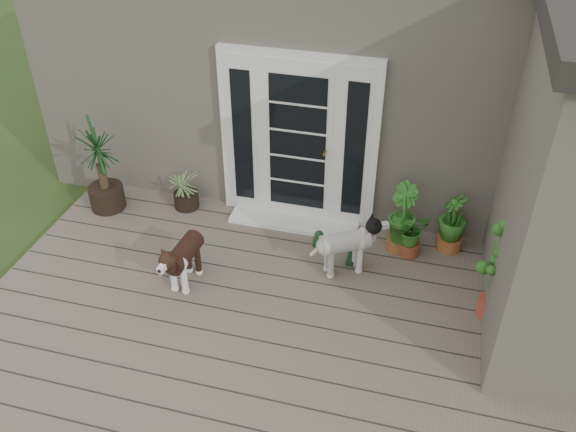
# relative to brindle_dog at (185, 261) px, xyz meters

# --- Properties ---
(deck) EXTENTS (6.20, 4.60, 0.12)m
(deck) POSITION_rel_brindle_dog_xyz_m (1.06, -0.63, -0.36)
(deck) COLOR #6B5B4C
(deck) RESTS_ON ground
(house_main) EXTENTS (7.40, 4.00, 3.10)m
(house_main) POSITION_rel_brindle_dog_xyz_m (1.06, 3.62, 1.13)
(house_main) COLOR #665E54
(house_main) RESTS_ON ground
(door_unit) EXTENTS (1.90, 0.14, 2.15)m
(door_unit) POSITION_rel_brindle_dog_xyz_m (0.86, 1.57, 0.77)
(door_unit) COLOR white
(door_unit) RESTS_ON deck
(door_step) EXTENTS (1.60, 0.40, 0.05)m
(door_step) POSITION_rel_brindle_dog_xyz_m (0.86, 1.37, -0.28)
(door_step) COLOR white
(door_step) RESTS_ON deck
(brindle_dog) EXTENTS (0.37, 0.75, 0.61)m
(brindle_dog) POSITION_rel_brindle_dog_xyz_m (0.00, 0.00, 0.00)
(brindle_dog) COLOR #321B12
(brindle_dog) RESTS_ON deck
(white_dog) EXTENTS (0.79, 0.64, 0.61)m
(white_dog) POSITION_rel_brindle_dog_xyz_m (1.64, 0.63, 0.00)
(white_dog) COLOR white
(white_dog) RESTS_ON deck
(spider_plant) EXTENTS (0.64, 0.64, 0.57)m
(spider_plant) POSITION_rel_brindle_dog_xyz_m (-0.57, 1.37, -0.02)
(spider_plant) COLOR #A0B46E
(spider_plant) RESTS_ON deck
(yucca) EXTENTS (0.95, 0.95, 1.22)m
(yucca) POSITION_rel_brindle_dog_xyz_m (-1.55, 1.10, 0.30)
(yucca) COLOR black
(yucca) RESTS_ON deck
(herb_a) EXTENTS (0.52, 0.52, 0.49)m
(herb_a) POSITION_rel_brindle_dog_xyz_m (2.32, 1.14, -0.06)
(herb_a) COLOR #1B5E1E
(herb_a) RESTS_ON deck
(herb_b) EXTENTS (0.57, 0.57, 0.65)m
(herb_b) POSITION_rel_brindle_dog_xyz_m (2.18, 1.20, 0.02)
(herb_b) COLOR #1B6020
(herb_b) RESTS_ON deck
(herb_c) EXTENTS (0.40, 0.40, 0.61)m
(herb_c) POSITION_rel_brindle_dog_xyz_m (2.76, 1.37, 0.00)
(herb_c) COLOR #205017
(herb_c) RESTS_ON deck
(sapling) EXTENTS (0.55, 0.55, 1.53)m
(sapling) POSITION_rel_brindle_dog_xyz_m (3.24, 0.34, 0.46)
(sapling) COLOR #22661D
(sapling) RESTS_ON deck
(clog_left) EXTENTS (0.14, 0.28, 0.08)m
(clog_left) POSITION_rel_brindle_dog_xyz_m (1.24, 1.08, -0.26)
(clog_left) COLOR #173A18
(clog_left) RESTS_ON deck
(clog_right) EXTENTS (0.13, 0.28, 0.08)m
(clog_right) POSITION_rel_brindle_dog_xyz_m (1.69, 0.84, -0.26)
(clog_right) COLOR #14341C
(clog_right) RESTS_ON deck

